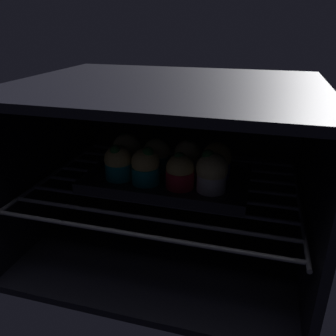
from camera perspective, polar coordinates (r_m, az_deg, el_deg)
oven_cavity at (r=76.44cm, az=0.65°, el=0.66°), size 59.00×47.00×37.00cm
oven_rack at (r=74.11cm, az=-0.21°, el=-2.98°), size 54.80×42.00×0.80cm
baking_tray at (r=74.51cm, az=-0.00°, el=-1.89°), size 34.25×20.63×2.20cm
muffin_row0_col0 at (r=73.32cm, az=-8.18°, el=0.85°), size 5.99×5.99×7.90cm
muffin_row0_col1 at (r=70.56cm, az=-3.72°, el=0.25°), size 5.84×5.84×8.15cm
muffin_row0_col2 at (r=68.77cm, az=2.01°, el=-0.62°), size 5.84×5.84×7.45cm
muffin_row0_col3 at (r=67.71cm, az=7.23°, el=-0.71°), size 6.33×6.33×8.51cm
muffin_row1_col0 at (r=78.75cm, az=-6.82°, el=2.81°), size 6.37×6.37×8.07cm
muffin_row1_col1 at (r=77.05cm, az=-1.89°, el=2.09°), size 5.97×5.97×7.25cm
muffin_row1_col2 at (r=75.31cm, az=3.20°, el=1.77°), size 5.84×5.84×7.52cm
muffin_row1_col3 at (r=74.02cm, az=8.04°, el=1.17°), size 6.29×6.29×7.66cm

